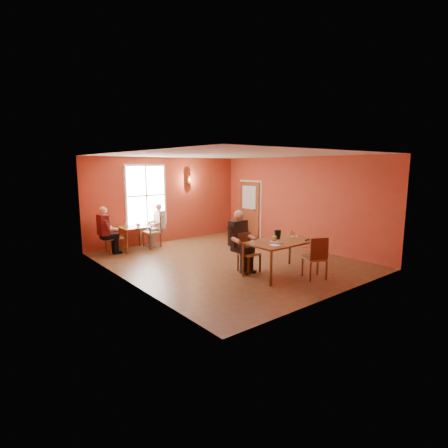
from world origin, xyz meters
TOP-DOWN VIEW (x-y plane):
  - ground at (0.00, 0.00)m, footprint 6.00×7.00m
  - wall_back at (0.00, 3.50)m, footprint 6.00×0.04m
  - wall_front at (0.00, -3.50)m, footprint 6.00×0.04m
  - wall_left at (-3.00, 0.00)m, footprint 0.04×7.00m
  - wall_right at (3.00, 0.00)m, footprint 0.04×7.00m
  - ceiling at (0.00, 0.00)m, footprint 6.00×7.00m
  - window at (-0.80, 3.45)m, footprint 1.36×0.10m
  - door at (2.94, 2.30)m, footprint 0.12×1.04m
  - wall_sconce at (0.90, 3.40)m, footprint 0.16×0.16m
  - main_table at (0.26, -1.77)m, footprint 1.80×1.01m
  - chair_diner_main at (-0.24, -1.12)m, footprint 0.44×0.44m
  - diner_main at (-0.24, -1.15)m, footprint 0.61×0.61m
  - chair_empty at (0.63, -2.50)m, footprint 0.61×0.61m
  - plate_food at (0.04, -1.78)m, footprint 0.38×0.38m
  - sandwich at (0.06, -1.70)m, footprint 0.12×0.12m
  - goblet_a at (0.75, -1.66)m, footprint 0.09×0.09m
  - goblet_c at (0.55, -1.94)m, footprint 0.10×0.10m
  - menu_stand at (0.37, -1.53)m, footprint 0.16×0.12m
  - knife at (0.22, -2.02)m, footprint 0.20×0.12m
  - napkin at (-0.22, -1.99)m, footprint 0.21×0.21m
  - side_plate at (0.95, -1.58)m, footprint 0.25×0.25m
  - sunglasses at (0.84, -2.10)m, footprint 0.16×0.06m
  - second_table at (-1.51, 3.00)m, footprint 0.87×0.87m
  - chair_diner_white at (-0.86, 3.00)m, footprint 0.47×0.47m
  - diner_white at (-0.83, 3.00)m, footprint 0.55×0.55m
  - chair_diner_maroon at (-2.16, 3.00)m, footprint 0.44×0.44m
  - diner_maroon at (-2.19, 3.00)m, footprint 0.58×0.58m
  - cup_a at (-1.39, 2.90)m, footprint 0.13×0.13m
  - cup_b at (-1.70, 3.10)m, footprint 0.12×0.12m

SIDE VIEW (x-z plane):
  - ground at x=0.00m, z-range -0.01..0.01m
  - second_table at x=-1.51m, z-range 0.00..0.77m
  - main_table at x=0.26m, z-range 0.00..0.84m
  - chair_diner_main at x=-0.24m, z-range 0.00..1.00m
  - chair_diner_maroon at x=-2.16m, z-range 0.00..1.01m
  - chair_empty at x=0.63m, z-range 0.00..1.03m
  - chair_diner_white at x=-0.86m, z-range 0.00..1.06m
  - diner_white at x=-0.83m, z-range 0.00..1.39m
  - diner_maroon at x=-2.19m, z-range 0.00..1.44m
  - diner_main at x=-0.24m, z-range 0.00..1.52m
  - cup_a at x=-1.39m, z-range 0.77..0.86m
  - cup_b at x=-1.70m, z-range 0.77..0.87m
  - knife at x=0.22m, z-range 0.84..0.85m
  - napkin at x=-0.22m, z-range 0.84..0.85m
  - side_plate at x=0.95m, z-range 0.84..0.86m
  - sunglasses at x=0.84m, z-range 0.84..0.86m
  - plate_food at x=0.04m, z-range 0.84..0.88m
  - sandwich at x=0.06m, z-range 0.84..0.97m
  - goblet_a at x=0.75m, z-range 0.84..1.05m
  - goblet_c at x=0.55m, z-range 0.84..1.05m
  - menu_stand at x=0.37m, z-range 0.84..1.08m
  - door at x=2.94m, z-range 0.00..2.10m
  - wall_back at x=0.00m, z-range 0.00..3.00m
  - wall_front at x=0.00m, z-range 0.00..3.00m
  - wall_left at x=-3.00m, z-range 0.00..3.00m
  - wall_right at x=3.00m, z-range 0.00..3.00m
  - window at x=-0.80m, z-range 0.72..2.68m
  - wall_sconce at x=0.90m, z-range 2.06..2.34m
  - ceiling at x=0.00m, z-range 2.98..3.02m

